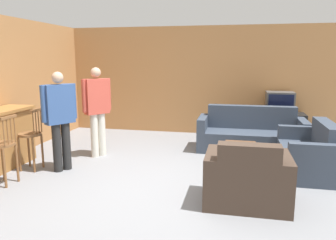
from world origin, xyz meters
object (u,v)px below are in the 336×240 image
(tv_unit, at_px, (278,127))
(couch_far, at_px, (251,135))
(armchair_near, at_px, (247,181))
(tv, at_px, (280,103))
(person_by_counter, at_px, (60,116))
(person_by_window, at_px, (97,107))
(coffee_table, at_px, (241,152))
(bar_chair_far, at_px, (31,139))
(loveseat_right, at_px, (310,154))
(bar_chair_mid, at_px, (3,149))

(tv_unit, bearing_deg, couch_far, -122.47)
(armchair_near, xyz_separation_m, tv, (0.78, 3.60, 0.55))
(tv, bearing_deg, person_by_counter, -142.30)
(tv_unit, xyz_separation_m, person_by_window, (-3.48, -2.01, 0.63))
(coffee_table, bearing_deg, person_by_counter, -169.42)
(bar_chair_far, relative_size, loveseat_right, 0.72)
(tv_unit, distance_m, person_by_counter, 4.77)
(couch_far, height_order, loveseat_right, couch_far)
(armchair_near, distance_m, person_by_window, 3.20)
(tv_unit, bearing_deg, tv, -90.00)
(tv_unit, bearing_deg, coffee_table, -109.85)
(couch_far, xyz_separation_m, person_by_counter, (-3.10, -1.89, 0.60))
(loveseat_right, xyz_separation_m, person_by_window, (-3.73, 0.16, 0.64))
(loveseat_right, bearing_deg, couch_far, 126.95)
(bar_chair_mid, relative_size, loveseat_right, 0.72)
(loveseat_right, xyz_separation_m, tv_unit, (-0.25, 2.17, 0.00))
(coffee_table, xyz_separation_m, person_by_window, (-2.63, 0.34, 0.61))
(bar_chair_far, height_order, person_by_window, person_by_window)
(loveseat_right, bearing_deg, coffee_table, -170.70)
(armchair_near, relative_size, tv_unit, 0.92)
(bar_chair_mid, relative_size, couch_far, 0.49)
(tv_unit, bearing_deg, loveseat_right, -83.55)
(person_by_window, bearing_deg, bar_chair_far, -128.88)
(armchair_near, relative_size, coffee_table, 1.01)
(armchair_near, distance_m, tv_unit, 3.69)
(armchair_near, relative_size, loveseat_right, 0.73)
(bar_chair_mid, relative_size, tv, 1.72)
(bar_chair_mid, xyz_separation_m, tv, (4.25, 3.62, 0.33))
(bar_chair_mid, bearing_deg, person_by_window, 64.61)
(bar_chair_far, height_order, person_by_counter, person_by_counter)
(tv_unit, distance_m, person_by_window, 4.07)
(couch_far, bearing_deg, bar_chair_mid, -144.00)
(coffee_table, bearing_deg, tv_unit, 70.15)
(armchair_near, xyz_separation_m, tv_unit, (0.78, 3.60, -0.00))
(tv_unit, xyz_separation_m, person_by_counter, (-3.74, -2.89, 0.60))
(tv_unit, bearing_deg, armchair_near, -102.17)
(tv, distance_m, person_by_counter, 4.73)
(tv, distance_m, person_by_window, 4.02)
(tv, xyz_separation_m, person_by_window, (-3.48, -2.01, 0.08))
(bar_chair_mid, relative_size, person_by_counter, 0.63)
(bar_chair_far, xyz_separation_m, person_by_window, (0.77, 0.95, 0.41))
(coffee_table, bearing_deg, armchair_near, -86.68)
(couch_far, distance_m, loveseat_right, 1.47)
(tv, bearing_deg, bar_chair_mid, -139.56)
(bar_chair_mid, distance_m, loveseat_right, 4.73)
(bar_chair_mid, relative_size, tv_unit, 0.91)
(loveseat_right, relative_size, person_by_window, 0.85)
(person_by_counter, bearing_deg, bar_chair_far, -172.25)
(couch_far, bearing_deg, bar_chair_far, -151.51)
(person_by_counter, bearing_deg, tv, 37.70)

